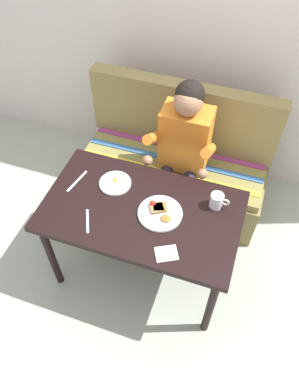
# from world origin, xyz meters

# --- Properties ---
(ground_plane) EXTENTS (8.00, 8.00, 0.00)m
(ground_plane) POSITION_xyz_m (0.00, 0.00, 0.00)
(ground_plane) COLOR #A1AA97
(back_wall) EXTENTS (4.40, 0.10, 2.60)m
(back_wall) POSITION_xyz_m (0.00, 1.27, 1.30)
(back_wall) COLOR beige
(back_wall) RESTS_ON ground
(table) EXTENTS (1.20, 0.70, 0.73)m
(table) POSITION_xyz_m (0.00, 0.00, 0.65)
(table) COLOR black
(table) RESTS_ON ground
(couch) EXTENTS (1.44, 0.56, 1.00)m
(couch) POSITION_xyz_m (0.00, 0.76, 0.33)
(couch) COLOR olive
(couch) RESTS_ON ground
(person) EXTENTS (0.45, 0.61, 1.21)m
(person) POSITION_xyz_m (0.09, 0.59, 0.74)
(person) COLOR orange
(person) RESTS_ON ground
(plate_breakfast) EXTENTS (0.27, 0.27, 0.05)m
(plate_breakfast) POSITION_xyz_m (0.11, 0.01, 0.74)
(plate_breakfast) COLOR white
(plate_breakfast) RESTS_ON table
(plate_eggs) EXTENTS (0.20, 0.20, 0.04)m
(plate_eggs) POSITION_xyz_m (-0.23, 0.14, 0.74)
(plate_eggs) COLOR white
(plate_eggs) RESTS_ON table
(coffee_mug) EXTENTS (0.12, 0.08, 0.10)m
(coffee_mug) POSITION_xyz_m (0.42, 0.17, 0.78)
(coffee_mug) COLOR white
(coffee_mug) RESTS_ON table
(napkin) EXTENTS (0.15, 0.14, 0.01)m
(napkin) POSITION_xyz_m (0.23, -0.25, 0.73)
(napkin) COLOR silver
(napkin) RESTS_ON table
(fork) EXTENTS (0.09, 0.16, 0.00)m
(fork) POSITION_xyz_m (-0.27, -0.19, 0.73)
(fork) COLOR silver
(fork) RESTS_ON table
(knife) EXTENTS (0.05, 0.20, 0.00)m
(knife) POSITION_xyz_m (-0.47, 0.07, 0.73)
(knife) COLOR silver
(knife) RESTS_ON table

